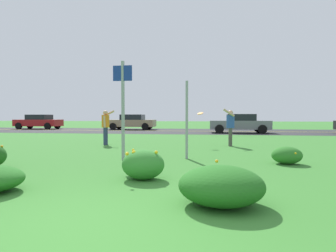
{
  "coord_description": "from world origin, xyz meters",
  "views": [
    {
      "loc": [
        1.36,
        -2.91,
        1.28
      ],
      "look_at": [
        -0.28,
        7.94,
        0.9
      ],
      "focal_mm": 30.45,
      "sensor_mm": 36.0,
      "label": 1
    }
  ],
  "objects_px": {
    "car_red_rightmost": "(39,122)",
    "person_thrower_orange_shirt": "(106,124)",
    "frisbee_orange": "(200,113)",
    "car_tan_center_right": "(132,122)",
    "person_catcher_blue_shirt": "(230,125)",
    "car_gray_center_left": "(240,123)",
    "sign_post_by_roadside": "(187,120)",
    "sign_post_near_path": "(123,101)"
  },
  "relations": [
    {
      "from": "person_thrower_orange_shirt",
      "to": "car_tan_center_right",
      "type": "height_order",
      "value": "person_thrower_orange_shirt"
    },
    {
      "from": "sign_post_near_path",
      "to": "car_red_rightmost",
      "type": "height_order",
      "value": "sign_post_near_path"
    },
    {
      "from": "car_red_rightmost",
      "to": "person_thrower_orange_shirt",
      "type": "bearing_deg",
      "value": -48.76
    },
    {
      "from": "person_thrower_orange_shirt",
      "to": "frisbee_orange",
      "type": "relative_size",
      "value": 5.81
    },
    {
      "from": "person_catcher_blue_shirt",
      "to": "car_red_rightmost",
      "type": "relative_size",
      "value": 0.36
    },
    {
      "from": "sign_post_by_roadside",
      "to": "car_tan_center_right",
      "type": "xyz_separation_m",
      "value": [
        -6.82,
        18.06,
        -0.43
      ]
    },
    {
      "from": "person_thrower_orange_shirt",
      "to": "car_gray_center_left",
      "type": "distance_m",
      "value": 12.36
    },
    {
      "from": "car_tan_center_right",
      "to": "sign_post_near_path",
      "type": "bearing_deg",
      "value": -74.94
    },
    {
      "from": "car_tan_center_right",
      "to": "car_red_rightmost",
      "type": "distance_m",
      "value": 9.76
    },
    {
      "from": "car_tan_center_right",
      "to": "sign_post_by_roadside",
      "type": "bearing_deg",
      "value": -69.32
    },
    {
      "from": "person_catcher_blue_shirt",
      "to": "car_tan_center_right",
      "type": "height_order",
      "value": "person_catcher_blue_shirt"
    },
    {
      "from": "sign_post_by_roadside",
      "to": "frisbee_orange",
      "type": "xyz_separation_m",
      "value": [
        0.27,
        3.62,
        0.23
      ]
    },
    {
      "from": "person_thrower_orange_shirt",
      "to": "car_red_rightmost",
      "type": "relative_size",
      "value": 0.35
    },
    {
      "from": "sign_post_by_roadside",
      "to": "car_tan_center_right",
      "type": "height_order",
      "value": "sign_post_by_roadside"
    },
    {
      "from": "sign_post_near_path",
      "to": "person_thrower_orange_shirt",
      "type": "distance_m",
      "value": 4.79
    },
    {
      "from": "sign_post_by_roadside",
      "to": "person_catcher_blue_shirt",
      "type": "distance_m",
      "value": 4.2
    },
    {
      "from": "car_red_rightmost",
      "to": "car_tan_center_right",
      "type": "bearing_deg",
      "value": 0.0
    },
    {
      "from": "frisbee_orange",
      "to": "car_red_rightmost",
      "type": "height_order",
      "value": "frisbee_orange"
    },
    {
      "from": "car_gray_center_left",
      "to": "car_tan_center_right",
      "type": "distance_m",
      "value": 10.58
    },
    {
      "from": "sign_post_near_path",
      "to": "person_catcher_blue_shirt",
      "type": "relative_size",
      "value": 1.78
    },
    {
      "from": "sign_post_near_path",
      "to": "car_red_rightmost",
      "type": "relative_size",
      "value": 0.64
    },
    {
      "from": "sign_post_by_roadside",
      "to": "car_red_rightmost",
      "type": "xyz_separation_m",
      "value": [
        -16.58,
        18.06,
        -0.43
      ]
    },
    {
      "from": "car_red_rightmost",
      "to": "frisbee_orange",
      "type": "bearing_deg",
      "value": -40.6
    },
    {
      "from": "sign_post_near_path",
      "to": "car_red_rightmost",
      "type": "xyz_separation_m",
      "value": [
        -14.77,
        18.61,
        -0.99
      ]
    },
    {
      "from": "person_catcher_blue_shirt",
      "to": "frisbee_orange",
      "type": "bearing_deg",
      "value": -167.38
    },
    {
      "from": "sign_post_by_roadside",
      "to": "car_gray_center_left",
      "type": "height_order",
      "value": "sign_post_by_roadside"
    },
    {
      "from": "sign_post_by_roadside",
      "to": "person_thrower_orange_shirt",
      "type": "relative_size",
      "value": 1.5
    },
    {
      "from": "car_tan_center_right",
      "to": "person_thrower_orange_shirt",
      "type": "bearing_deg",
      "value": -78.75
    },
    {
      "from": "person_catcher_blue_shirt",
      "to": "car_gray_center_left",
      "type": "bearing_deg",
      "value": 82.16
    },
    {
      "from": "person_catcher_blue_shirt",
      "to": "car_red_rightmost",
      "type": "distance_m",
      "value": 22.99
    },
    {
      "from": "person_thrower_orange_shirt",
      "to": "person_catcher_blue_shirt",
      "type": "relative_size",
      "value": 0.97
    },
    {
      "from": "person_thrower_orange_shirt",
      "to": "car_tan_center_right",
      "type": "relative_size",
      "value": 0.35
    },
    {
      "from": "car_red_rightmost",
      "to": "person_catcher_blue_shirt",
      "type": "bearing_deg",
      "value": -38.0
    },
    {
      "from": "car_gray_center_left",
      "to": "car_tan_center_right",
      "type": "height_order",
      "value": "same"
    },
    {
      "from": "frisbee_orange",
      "to": "car_gray_center_left",
      "type": "distance_m",
      "value": 10.67
    },
    {
      "from": "sign_post_by_roadside",
      "to": "person_catcher_blue_shirt",
      "type": "height_order",
      "value": "sign_post_by_roadside"
    },
    {
      "from": "sign_post_by_roadside",
      "to": "person_thrower_orange_shirt",
      "type": "distance_m",
      "value": 5.39
    },
    {
      "from": "sign_post_by_roadside",
      "to": "car_red_rightmost",
      "type": "bearing_deg",
      "value": 132.55
    },
    {
      "from": "sign_post_by_roadside",
      "to": "person_thrower_orange_shirt",
      "type": "height_order",
      "value": "sign_post_by_roadside"
    },
    {
      "from": "frisbee_orange",
      "to": "car_gray_center_left",
      "type": "bearing_deg",
      "value": 75.58
    },
    {
      "from": "sign_post_near_path",
      "to": "frisbee_orange",
      "type": "xyz_separation_m",
      "value": [
        2.08,
        4.17,
        -0.33
      ]
    },
    {
      "from": "sign_post_near_path",
      "to": "sign_post_by_roadside",
      "type": "bearing_deg",
      "value": 16.94
    }
  ]
}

